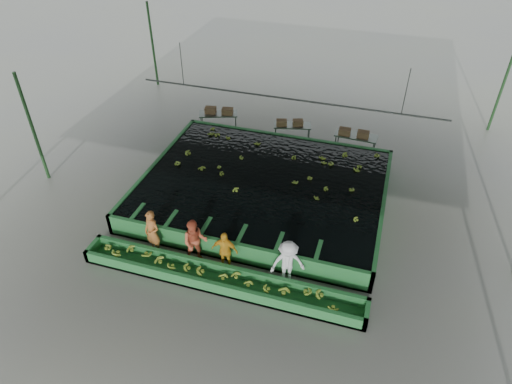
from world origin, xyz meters
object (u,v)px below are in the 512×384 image
(worker_b, at_px, (195,242))
(box_stack_left, at_px, (219,113))
(sorting_trough, at_px, (220,279))
(worker_a, at_px, (152,232))
(worker_d, at_px, (288,263))
(packing_table_left, at_px, (219,121))
(packing_table_mid, at_px, (292,132))
(box_stack_right, at_px, (353,136))
(worker_c, at_px, (225,251))
(box_stack_mid, at_px, (290,125))
(packing_table_right, at_px, (355,143))
(flotation_tank, at_px, (263,189))

(worker_b, bearing_deg, box_stack_left, 83.76)
(sorting_trough, xyz_separation_m, worker_a, (-2.87, 0.80, 0.66))
(worker_a, bearing_deg, box_stack_left, 112.80)
(worker_d, relative_size, box_stack_left, 1.23)
(packing_table_left, relative_size, packing_table_mid, 1.06)
(box_stack_left, distance_m, box_stack_right, 7.01)
(sorting_trough, xyz_separation_m, worker_b, (-1.21, 0.80, 0.66))
(worker_c, height_order, box_stack_mid, worker_c)
(box_stack_right, bearing_deg, box_stack_mid, 176.15)
(packing_table_left, height_order, box_stack_mid, box_stack_mid)
(box_stack_right, bearing_deg, packing_table_left, 177.89)
(worker_a, relative_size, box_stack_left, 1.25)
(box_stack_right, bearing_deg, packing_table_mid, 174.37)
(worker_d, distance_m, box_stack_left, 11.13)
(worker_b, distance_m, box_stack_mid, 9.36)
(packing_table_right, relative_size, box_stack_left, 1.38)
(packing_table_mid, distance_m, packing_table_right, 3.21)
(flotation_tank, distance_m, packing_table_left, 6.41)
(worker_a, xyz_separation_m, worker_b, (1.67, 0.00, 0.00))
(worker_d, bearing_deg, worker_c, 156.82)
(flotation_tank, distance_m, worker_b, 4.49)
(worker_c, xyz_separation_m, box_stack_right, (3.20, 9.08, 0.11))
(flotation_tank, relative_size, packing_table_right, 4.97)
(packing_table_mid, bearing_deg, worker_a, -107.09)
(worker_a, relative_size, packing_table_right, 0.90)
(worker_b, bearing_deg, box_stack_right, 42.29)
(packing_table_mid, bearing_deg, sorting_trough, -90.07)
(worker_b, xyz_separation_m, box_stack_mid, (1.09, 9.30, -0.06))
(packing_table_mid, height_order, box_stack_left, box_stack_left)
(sorting_trough, relative_size, worker_c, 6.22)
(worker_b, bearing_deg, packing_table_left, 84.00)
(worker_b, bearing_deg, worker_a, 157.60)
(flotation_tank, bearing_deg, worker_b, -105.68)
(packing_table_right, height_order, box_stack_mid, box_stack_mid)
(worker_a, bearing_deg, box_stack_mid, 89.93)
(packing_table_right, bearing_deg, sorting_trough, -107.88)
(worker_d, bearing_deg, worker_a, 156.82)
(worker_c, xyz_separation_m, box_stack_mid, (-0.01, 9.30, 0.05))
(worker_b, bearing_deg, packing_table_mid, 60.20)
(sorting_trough, bearing_deg, packing_table_left, 111.31)
(packing_table_left, bearing_deg, box_stack_mid, -0.65)
(flotation_tank, distance_m, packing_table_mid, 5.09)
(sorting_trough, bearing_deg, worker_c, 97.60)
(worker_c, height_order, worker_d, worker_d)
(box_stack_left, height_order, box_stack_mid, box_stack_left)
(flotation_tank, xyz_separation_m, box_stack_mid, (-0.11, 5.00, 0.40))
(packing_table_right, distance_m, box_stack_mid, 3.36)
(box_stack_mid, height_order, box_stack_right, box_stack_right)
(worker_b, xyz_separation_m, box_stack_left, (-2.70, 9.34, -0.01))
(worker_b, distance_m, packing_table_mid, 9.48)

